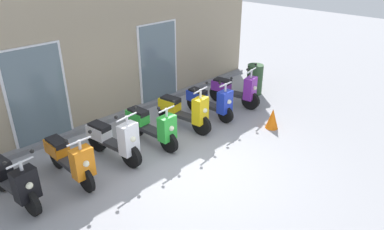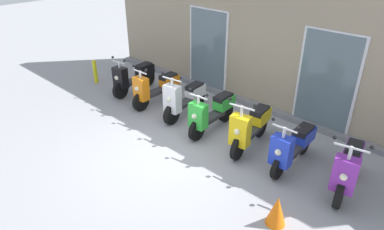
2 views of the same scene
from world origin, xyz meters
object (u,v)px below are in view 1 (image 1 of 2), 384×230
object	(u,v)px
scooter_purple	(235,90)
traffic_cone	(272,119)
scooter_orange	(69,158)
trash_bin	(255,79)
scooter_white	(114,139)
scooter_black	(12,180)
scooter_blue	(210,101)
scooter_green	(152,125)
scooter_yellow	(185,111)

from	to	relation	value
scooter_purple	traffic_cone	xyz separation A→B (m)	(-0.44, -1.55, -0.21)
scooter_orange	trash_bin	bearing A→B (deg)	1.05
scooter_white	trash_bin	size ratio (longest dim) A/B	1.72
scooter_white	scooter_black	bearing A→B (deg)	178.57
scooter_blue	traffic_cone	size ratio (longest dim) A/B	2.98
scooter_green	scooter_purple	bearing A→B (deg)	0.65
scooter_black	scooter_orange	size ratio (longest dim) A/B	0.98
scooter_purple	scooter_white	bearing A→B (deg)	179.39
scooter_yellow	trash_bin	distance (m)	3.16
scooter_orange	scooter_purple	bearing A→B (deg)	-0.29
scooter_orange	scooter_green	xyz separation A→B (m)	(1.98, -0.06, -0.00)
scooter_orange	scooter_blue	xyz separation A→B (m)	(3.99, -0.02, -0.03)
scooter_yellow	scooter_black	bearing A→B (deg)	178.18
scooter_black	scooter_yellow	distance (m)	4.07
scooter_orange	scooter_blue	world-z (taller)	scooter_orange
scooter_green	scooter_purple	size ratio (longest dim) A/B	1.04
scooter_green	trash_bin	size ratio (longest dim) A/B	1.74
traffic_cone	scooter_green	bearing A→B (deg)	150.06
scooter_orange	trash_bin	world-z (taller)	scooter_orange
scooter_orange	scooter_green	world-z (taller)	scooter_orange
scooter_yellow	scooter_purple	distance (m)	2.02
scooter_green	scooter_purple	distance (m)	3.07
scooter_black	scooter_yellow	bearing A→B (deg)	-1.82
trash_bin	scooter_white	bearing A→B (deg)	-178.93
traffic_cone	scooter_purple	bearing A→B (deg)	74.10
scooter_green	trash_bin	bearing A→B (deg)	2.37
scooter_white	scooter_green	bearing A→B (deg)	-4.61
scooter_purple	trash_bin	size ratio (longest dim) A/B	1.67
scooter_black	scooter_green	world-z (taller)	scooter_green
scooter_blue	scooter_white	bearing A→B (deg)	179.22
scooter_yellow	trash_bin	xyz separation A→B (m)	(3.16, 0.17, -0.04)
scooter_green	trash_bin	world-z (taller)	scooter_green
scooter_yellow	scooter_blue	distance (m)	0.97
scooter_blue	scooter_black	bearing A→B (deg)	178.95
scooter_black	traffic_cone	bearing A→B (deg)	-16.21
scooter_green	traffic_cone	distance (m)	3.04
scooter_blue	scooter_green	bearing A→B (deg)	-178.95
scooter_orange	scooter_blue	distance (m)	3.99
scooter_purple	traffic_cone	world-z (taller)	scooter_purple
scooter_yellow	trash_bin	size ratio (longest dim) A/B	1.73
scooter_black	scooter_purple	bearing A→B (deg)	-0.89
scooter_orange	scooter_green	distance (m)	1.98
scooter_green	scooter_yellow	world-z (taller)	scooter_yellow
scooter_orange	scooter_yellow	bearing A→B (deg)	-1.15
trash_bin	traffic_cone	distance (m)	2.32
scooter_blue	trash_bin	bearing A→B (deg)	3.58
scooter_orange	scooter_white	world-z (taller)	scooter_white
scooter_yellow	scooter_white	bearing A→B (deg)	177.78
scooter_green	traffic_cone	world-z (taller)	scooter_green
trash_bin	scooter_orange	bearing A→B (deg)	-178.95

